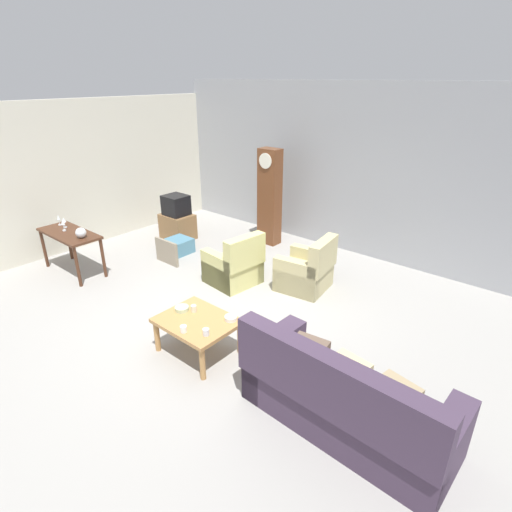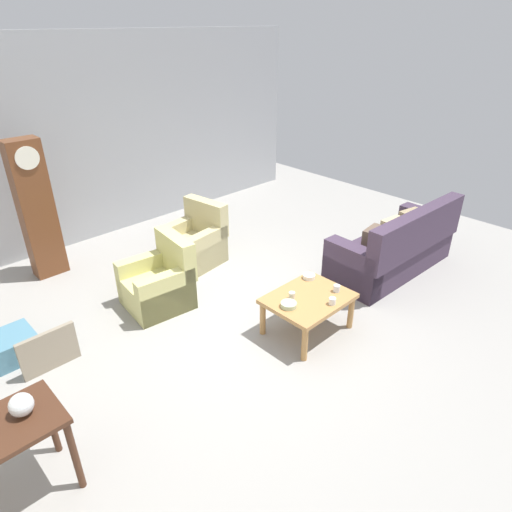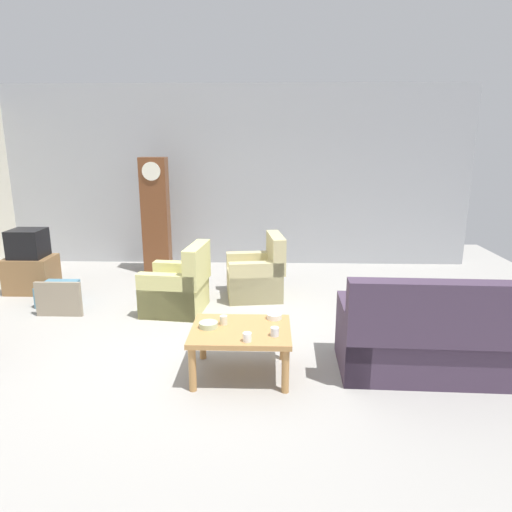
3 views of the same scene
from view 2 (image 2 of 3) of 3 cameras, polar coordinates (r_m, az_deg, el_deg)
name	(u,v)px [view 2 (image 2 of 3)]	position (r m, az deg, el deg)	size (l,w,h in m)	color
ground_plane	(246,317)	(5.69, -1.30, -7.78)	(10.40, 10.40, 0.00)	#999691
garage_door_wall	(93,140)	(7.86, -20.10, 13.71)	(8.40, 0.16, 3.20)	#9EA0A5
couch_floral	(395,249)	(6.82, 17.31, 0.87)	(2.13, 0.95, 1.04)	#423347
armchair_olive_near	(159,284)	(5.90, -12.23, -3.49)	(0.87, 0.84, 0.92)	#CCC67A
armchair_olive_far	(195,243)	(6.85, -7.80, 1.61)	(0.89, 0.86, 0.92)	tan
coffee_table_wood	(308,302)	(5.27, 6.67, -5.82)	(0.96, 0.76, 0.48)	#B27F47
grandfather_clock	(37,210)	(6.90, -26.23, 5.29)	(0.44, 0.30, 1.97)	brown
framed_picture_leaning	(49,351)	(5.28, -24.91, -10.92)	(0.60, 0.05, 0.46)	gray
storage_box_blue	(13,346)	(5.68, -28.65, -10.07)	(0.47, 0.47, 0.29)	teal
glass_dome_cloche	(21,405)	(3.83, -27.79, -16.46)	(0.18, 0.18, 0.18)	silver
cup_white_porcelain	(332,301)	(5.12, 9.72, -5.69)	(0.08, 0.08, 0.08)	white
cup_blue_rimmed	(337,288)	(5.35, 10.26, -4.09)	(0.08, 0.08, 0.08)	silver
cup_cream_tall	(292,296)	(5.15, 4.60, -5.07)	(0.07, 0.07, 0.09)	beige
bowl_white_stacked	(309,276)	(5.57, 6.79, -2.60)	(0.15, 0.15, 0.05)	white
bowl_shallow_green	(289,305)	(5.02, 4.19, -6.22)	(0.18, 0.18, 0.05)	#B2C69E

